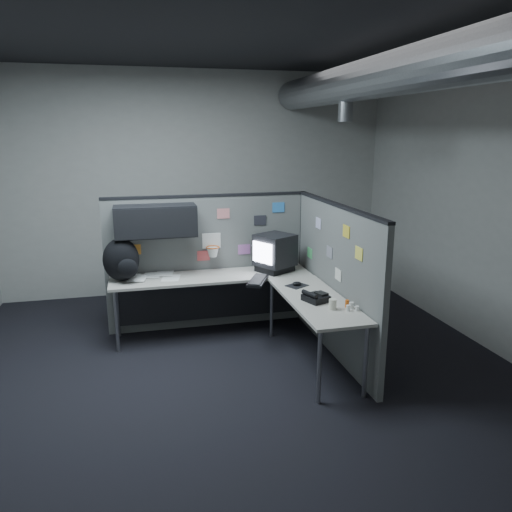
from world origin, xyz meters
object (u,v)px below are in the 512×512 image
object	(u,v)px
monitor	(275,252)
phone	(315,297)
keyboard	(258,281)
desk	(238,291)
backpack	(122,261)

from	to	relation	value
monitor	phone	xyz separation A→B (m)	(0.09, -1.14, -0.19)
keyboard	phone	bearing A→B (deg)	-81.31
desk	monitor	bearing A→B (deg)	29.18
desk	keyboard	bearing A→B (deg)	-26.95
desk	phone	size ratio (longest dim) A/B	8.29
monitor	backpack	size ratio (longest dim) A/B	1.09
backpack	phone	bearing A→B (deg)	-36.71
monitor	keyboard	distance (m)	0.54
phone	backpack	distance (m)	2.18
phone	keyboard	bearing A→B (deg)	106.70
monitor	phone	size ratio (longest dim) A/B	1.90
desk	backpack	bearing A→B (deg)	166.30
monitor	backpack	bearing A→B (deg)	-165.23
backpack	keyboard	bearing A→B (deg)	-20.24
desk	backpack	xyz separation A→B (m)	(-1.24, 0.30, 0.35)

